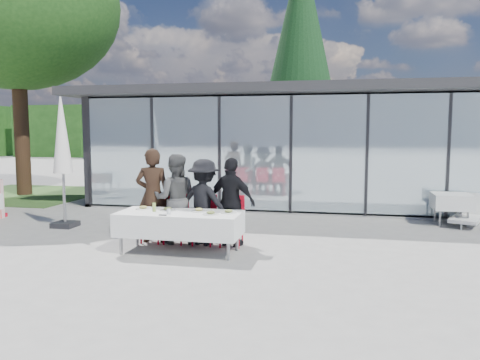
# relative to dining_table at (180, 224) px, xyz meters

# --- Properties ---
(ground) EXTENTS (90.00, 90.00, 0.00)m
(ground) POSITION_rel_dining_table_xyz_m (0.56, 0.32, -0.54)
(ground) COLOR gray
(ground) RESTS_ON ground
(pavilion) EXTENTS (14.80, 8.80, 3.44)m
(pavilion) POSITION_rel_dining_table_xyz_m (2.56, 8.48, 1.61)
(pavilion) COLOR gray
(pavilion) RESTS_ON ground
(treeline) EXTENTS (62.50, 2.00, 4.40)m
(treeline) POSITION_rel_dining_table_xyz_m (-1.44, 28.32, 1.66)
(treeline) COLOR #163A12
(treeline) RESTS_ON ground
(dining_table) EXTENTS (2.26, 0.96, 0.75)m
(dining_table) POSITION_rel_dining_table_xyz_m (0.00, 0.00, 0.00)
(dining_table) COLOR white
(dining_table) RESTS_ON ground
(diner_a) EXTENTS (0.80, 0.80, 1.89)m
(diner_a) POSITION_rel_dining_table_xyz_m (-0.80, 0.69, 0.41)
(diner_a) COLOR black
(diner_a) RESTS_ON ground
(diner_chair_a) EXTENTS (0.44, 0.44, 0.97)m
(diner_chair_a) POSITION_rel_dining_table_xyz_m (-0.80, 0.75, -0.00)
(diner_chair_a) COLOR red
(diner_chair_a) RESTS_ON ground
(diner_b) EXTENTS (1.03, 1.03, 1.78)m
(diner_b) POSITION_rel_dining_table_xyz_m (-0.32, 0.69, 0.35)
(diner_b) COLOR #505050
(diner_b) RESTS_ON ground
(diner_chair_b) EXTENTS (0.44, 0.44, 0.97)m
(diner_chair_b) POSITION_rel_dining_table_xyz_m (-0.32, 0.75, -0.00)
(diner_chair_b) COLOR red
(diner_chair_b) RESTS_ON ground
(diner_c) EXTENTS (1.35, 1.35, 1.68)m
(diner_c) POSITION_rel_dining_table_xyz_m (0.27, 0.69, 0.30)
(diner_c) COLOR black
(diner_c) RESTS_ON ground
(diner_chair_c) EXTENTS (0.44, 0.44, 0.97)m
(diner_chair_c) POSITION_rel_dining_table_xyz_m (0.27, 0.75, -0.00)
(diner_chair_c) COLOR red
(diner_chair_c) RESTS_ON ground
(diner_d) EXTENTS (1.28, 1.28, 1.72)m
(diner_d) POSITION_rel_dining_table_xyz_m (0.82, 0.69, 0.32)
(diner_d) COLOR black
(diner_d) RESTS_ON ground
(diner_chair_d) EXTENTS (0.44, 0.44, 0.97)m
(diner_chair_d) POSITION_rel_dining_table_xyz_m (0.82, 0.75, -0.00)
(diner_chair_d) COLOR red
(diner_chair_d) RESTS_ON ground
(plate_a) EXTENTS (0.29, 0.29, 0.07)m
(plate_a) POSITION_rel_dining_table_xyz_m (-0.78, 0.17, 0.24)
(plate_a) COLOR white
(plate_a) RESTS_ON dining_table
(plate_b) EXTENTS (0.29, 0.29, 0.07)m
(plate_b) POSITION_rel_dining_table_xyz_m (-0.27, 0.11, 0.24)
(plate_b) COLOR white
(plate_b) RESTS_ON dining_table
(plate_c) EXTENTS (0.29, 0.29, 0.07)m
(plate_c) POSITION_rel_dining_table_xyz_m (0.33, 0.14, 0.24)
(plate_c) COLOR white
(plate_c) RESTS_ON dining_table
(plate_d) EXTENTS (0.29, 0.29, 0.07)m
(plate_d) POSITION_rel_dining_table_xyz_m (0.90, 0.09, 0.24)
(plate_d) COLOR white
(plate_d) RESTS_ON dining_table
(plate_extra) EXTENTS (0.29, 0.29, 0.07)m
(plate_extra) POSITION_rel_dining_table_xyz_m (0.63, -0.13, 0.24)
(plate_extra) COLOR white
(plate_extra) RESTS_ON dining_table
(juice_bottle) EXTENTS (0.06, 0.06, 0.16)m
(juice_bottle) POSITION_rel_dining_table_xyz_m (-0.48, -0.03, 0.29)
(juice_bottle) COLOR #88A645
(juice_bottle) RESTS_ON dining_table
(drinking_glasses) EXTENTS (0.07, 0.07, 0.10)m
(drinking_glasses) POSITION_rel_dining_table_xyz_m (-0.11, -0.26, 0.26)
(drinking_glasses) COLOR silver
(drinking_glasses) RESTS_ON dining_table
(folded_eyeglasses) EXTENTS (0.14, 0.03, 0.01)m
(folded_eyeglasses) POSITION_rel_dining_table_xyz_m (-0.18, -0.38, 0.22)
(folded_eyeglasses) COLOR black
(folded_eyeglasses) RESTS_ON dining_table
(spare_table_right) EXTENTS (0.86, 0.86, 0.74)m
(spare_table_right) POSITION_rel_dining_table_xyz_m (5.48, 3.80, 0.02)
(spare_table_right) COLOR white
(spare_table_right) RESTS_ON ground
(market_umbrella) EXTENTS (0.50, 0.50, 3.00)m
(market_umbrella) POSITION_rel_dining_table_xyz_m (-3.37, 1.62, 1.41)
(market_umbrella) COLOR black
(market_umbrella) RESTS_ON ground
(lounger) EXTENTS (1.08, 1.46, 0.72)m
(lounger) POSITION_rel_dining_table_xyz_m (5.88, 3.87, -0.28)
(lounger) COLOR silver
(lounger) RESTS_ON ground
(deciduous_tree) EXTENTS (7.04, 6.40, 9.38)m
(deciduous_tree) POSITION_rel_dining_table_xyz_m (-7.94, 6.32, 5.94)
(deciduous_tree) COLOR #382316
(deciduous_tree) RESTS_ON ground
(conifer_tree) EXTENTS (4.00, 4.00, 10.50)m
(conifer_tree) POSITION_rel_dining_table_xyz_m (1.06, 13.32, 5.45)
(conifer_tree) COLOR #382316
(conifer_tree) RESTS_ON ground
(grass_patch) EXTENTS (5.00, 5.00, 0.02)m
(grass_patch) POSITION_rel_dining_table_xyz_m (-7.94, 6.32, -0.53)
(grass_patch) COLOR #385926
(grass_patch) RESTS_ON ground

